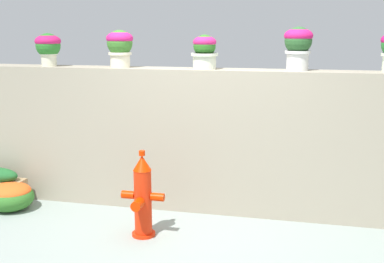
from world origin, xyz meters
name	(u,v)px	position (x,y,z in m)	size (l,w,h in m)	color
ground_plane	(188,244)	(0.00, 0.00, 0.00)	(24.00, 24.00, 0.00)	gray
stone_wall	(208,140)	(0.00, 1.02, 0.82)	(6.68, 0.40, 1.64)	gray
potted_plant_1	(48,46)	(-1.93, 0.98, 1.87)	(0.30, 0.30, 0.39)	beige
potted_plant_2	(120,45)	(-1.04, 0.99, 1.89)	(0.31, 0.31, 0.43)	beige
potted_plant_3	(205,50)	(-0.04, 0.98, 1.84)	(0.30, 0.30, 0.38)	beige
potted_plant_4	(298,44)	(0.96, 1.03, 1.91)	(0.30, 0.30, 0.46)	silver
fire_hydrant	(143,198)	(-0.49, 0.10, 0.41)	(0.44, 0.35, 0.89)	red
flower_bush_left	(9,195)	(-2.26, 0.46, 0.17)	(0.58, 0.52, 0.33)	#337228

